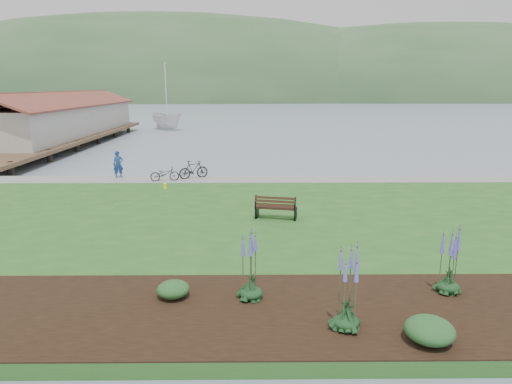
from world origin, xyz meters
TOP-DOWN VIEW (x-y plane):
  - ground at (0.00, 0.00)m, footprint 600.00×600.00m
  - lawn at (0.00, -2.00)m, footprint 34.00×20.00m
  - shoreline_path at (0.00, 6.90)m, footprint 34.00×2.20m
  - garden_bed at (3.00, -9.80)m, footprint 24.00×4.40m
  - far_hillside at (20.00, 170.00)m, footprint 580.00×80.00m
  - pier_pavilion at (-20.00, 27.52)m, footprint 8.00×36.00m
  - park_bench at (0.76, -1.60)m, footprint 1.84×1.07m
  - person at (-8.49, 7.42)m, footprint 0.86×0.75m
  - bicycle_a at (-5.46, 6.44)m, footprint 0.97×1.79m
  - bicycle_b at (-3.84, 7.20)m, footprint 1.31×1.89m
  - sailboat at (-12.02, 43.75)m, footprint 15.64×15.65m
  - pannier at (-5.08, 4.45)m, footprint 0.19×0.28m
  - echium_0 at (1.93, -10.71)m, footprint 0.62×0.62m
  - echium_1 at (5.12, -8.81)m, footprint 0.62×0.62m
  - echium_4 at (-0.28, -9.16)m, footprint 0.62×0.62m
  - shrub_0 at (-2.37, -9.05)m, footprint 0.88×0.88m
  - shrub_1 at (3.66, -11.30)m, footprint 1.10×1.10m

SIDE VIEW (x-z plane):
  - ground at x=0.00m, z-range 0.00..0.00m
  - far_hillside at x=20.00m, z-range -19.00..19.00m
  - sailboat at x=-12.02m, z-range -14.48..14.48m
  - lawn at x=0.00m, z-range 0.00..0.40m
  - shoreline_path at x=0.00m, z-range 0.40..0.43m
  - garden_bed at x=3.00m, z-range 0.40..0.44m
  - pannier at x=-5.08m, z-range 0.40..0.69m
  - shrub_0 at x=-2.37m, z-range 0.44..0.88m
  - shrub_1 at x=3.66m, z-range 0.44..0.99m
  - bicycle_a at x=-5.46m, z-range 0.40..1.29m
  - park_bench at x=0.76m, z-range 0.40..1.47m
  - bicycle_b at x=-3.84m, z-range 0.40..1.51m
  - echium_1 at x=5.12m, z-range 0.29..2.36m
  - echium_4 at x=-0.28m, z-range 0.23..2.52m
  - person at x=-8.49m, z-range 0.40..2.38m
  - echium_0 at x=1.93m, z-range 0.28..2.61m
  - pier_pavilion at x=-20.00m, z-range -0.06..5.34m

